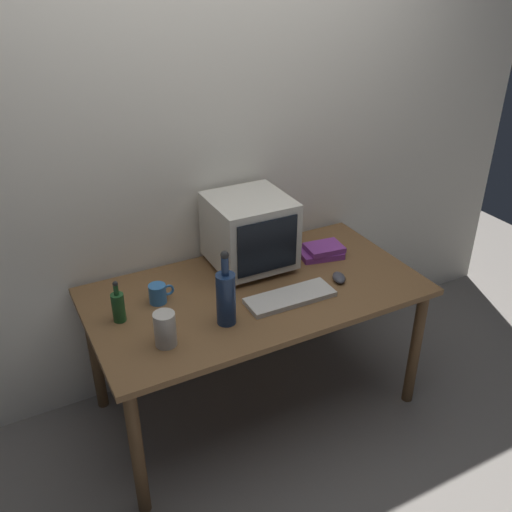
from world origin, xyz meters
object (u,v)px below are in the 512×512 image
object	(u,v)px
metal_canister	(165,329)
crt_monitor	(249,232)
mug	(158,294)
keyboard	(290,297)
bottle_short	(118,306)
book_stack	(322,251)
computer_mouse	(339,278)
bottle_tall	(226,296)

from	to	relation	value
metal_canister	crt_monitor	bearing A→B (deg)	35.09
mug	metal_canister	xyz separation A→B (m)	(-0.08, -0.31, 0.03)
keyboard	crt_monitor	bearing A→B (deg)	94.24
bottle_short	book_stack	distance (m)	1.11
crt_monitor	metal_canister	size ratio (longest dim) A/B	2.61
bottle_short	computer_mouse	bearing A→B (deg)	-9.26
bottle_tall	bottle_short	xyz separation A→B (m)	(-0.41, 0.23, -0.06)
book_stack	mug	bearing A→B (deg)	-178.77
bottle_tall	metal_canister	size ratio (longest dim) A/B	2.33
mug	computer_mouse	bearing A→B (deg)	-15.27
bottle_tall	mug	size ratio (longest dim) A/B	2.92
crt_monitor	metal_canister	world-z (taller)	crt_monitor
metal_canister	mug	bearing A→B (deg)	76.35
bottle_tall	keyboard	bearing A→B (deg)	4.40
computer_mouse	bottle_tall	size ratio (longest dim) A/B	0.29
keyboard	mug	distance (m)	0.60
computer_mouse	metal_canister	size ratio (longest dim) A/B	0.67
metal_canister	bottle_tall	bearing A→B (deg)	5.13
crt_monitor	bottle_tall	xyz separation A→B (m)	(-0.31, -0.39, -0.06)
crt_monitor	computer_mouse	distance (m)	0.49
crt_monitor	bottle_tall	bearing A→B (deg)	-128.46
crt_monitor	keyboard	world-z (taller)	crt_monitor
keyboard	bottle_tall	size ratio (longest dim) A/B	1.20
bottle_short	mug	xyz separation A→B (m)	(0.20, 0.06, -0.03)
keyboard	computer_mouse	distance (m)	0.30
bottle_tall	book_stack	distance (m)	0.77
mug	metal_canister	bearing A→B (deg)	-103.65
bottle_short	book_stack	xyz separation A→B (m)	(1.10, 0.08, -0.05)
crt_monitor	book_stack	size ratio (longest dim) A/B	1.61
bottle_short	book_stack	world-z (taller)	bottle_short
computer_mouse	mug	bearing A→B (deg)	-173.45
crt_monitor	bottle_short	bearing A→B (deg)	-166.96
computer_mouse	book_stack	size ratio (longest dim) A/B	0.41
crt_monitor	computer_mouse	bearing A→B (deg)	-46.65
mug	metal_canister	world-z (taller)	metal_canister
keyboard	metal_canister	world-z (taller)	metal_canister
metal_canister	keyboard	bearing A→B (deg)	4.73
book_stack	bottle_short	bearing A→B (deg)	-175.88
bottle_short	metal_canister	xyz separation A→B (m)	(0.12, -0.25, 0.00)
keyboard	bottle_short	size ratio (longest dim) A/B	2.11
keyboard	book_stack	distance (m)	0.46
keyboard	bottle_tall	distance (m)	0.36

